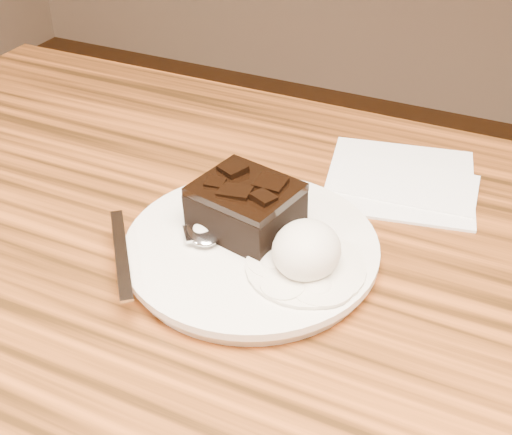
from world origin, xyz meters
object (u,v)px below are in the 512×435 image
at_px(plate, 251,250).
at_px(spoon, 203,232).
at_px(napkin, 400,179).
at_px(brownie, 246,210).
at_px(ice_cream_scoop, 307,250).

distance_m(plate, spoon, 0.05).
bearing_deg(napkin, plate, -115.75).
height_order(plate, spoon, spoon).
height_order(brownie, ice_cream_scoop, ice_cream_scoop).
distance_m(brownie, napkin, 0.20).
xyz_separation_m(plate, ice_cream_scoop, (0.06, -0.01, 0.03)).
relative_size(plate, brownie, 2.68).
xyz_separation_m(brownie, ice_cream_scoop, (0.07, -0.03, 0.00)).
bearing_deg(plate, brownie, 127.55).
xyz_separation_m(brownie, napkin, (0.10, 0.17, -0.04)).
distance_m(plate, ice_cream_scoop, 0.07).
height_order(plate, brownie, brownie).
relative_size(plate, napkin, 1.49).
height_order(brownie, spoon, brownie).
distance_m(ice_cream_scoop, napkin, 0.21).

